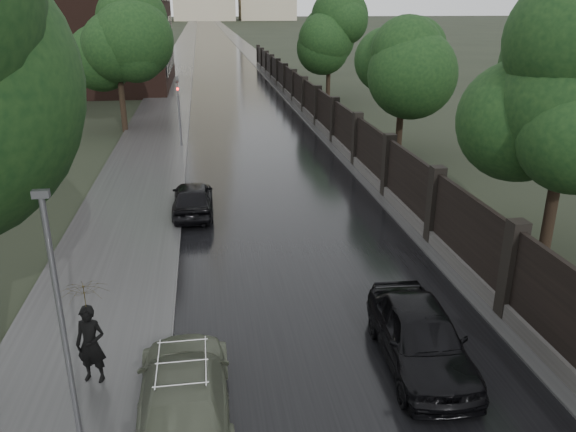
# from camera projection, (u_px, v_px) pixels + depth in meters

# --- Properties ---
(road) EXTENTS (8.00, 420.00, 0.02)m
(road) POSITION_uv_depth(u_px,v_px,m) (208.00, 29.00, 185.24)
(road) COLOR black
(road) RESTS_ON ground
(sidewalk_left) EXTENTS (4.00, 420.00, 0.16)m
(sidewalk_left) POSITION_uv_depth(u_px,v_px,m) (190.00, 29.00, 184.38)
(sidewalk_left) COLOR #2D2D2D
(sidewalk_left) RESTS_ON ground
(verge_right) EXTENTS (3.00, 420.00, 0.08)m
(verge_right) POSITION_uv_depth(u_px,v_px,m) (225.00, 29.00, 185.99)
(verge_right) COLOR #2D2D2D
(verge_right) RESTS_ON ground
(fence_right) EXTENTS (0.45, 75.72, 2.70)m
(fence_right) POSITION_uv_depth(u_px,v_px,m) (312.00, 106.00, 39.37)
(fence_right) COLOR #383533
(fence_right) RESTS_ON ground
(tree_left_far) EXTENTS (4.25, 4.25, 7.39)m
(tree_left_far) POSITION_uv_depth(u_px,v_px,m) (117.00, 47.00, 34.26)
(tree_left_far) COLOR black
(tree_left_far) RESTS_ON ground
(tree_right_a) EXTENTS (4.08, 4.08, 7.01)m
(tree_right_a) POSITION_uv_depth(u_px,v_px,m) (569.00, 106.00, 16.16)
(tree_right_a) COLOR black
(tree_right_a) RESTS_ON ground
(tree_right_b) EXTENTS (4.08, 4.08, 7.01)m
(tree_right_b) POSITION_uv_depth(u_px,v_px,m) (404.00, 61.00, 29.12)
(tree_right_b) COLOR black
(tree_right_b) RESTS_ON ground
(tree_right_c) EXTENTS (4.08, 4.08, 7.01)m
(tree_right_c) POSITION_uv_depth(u_px,v_px,m) (329.00, 40.00, 45.77)
(tree_right_c) COLOR black
(tree_right_c) RESTS_ON ground
(lamp_post) EXTENTS (0.25, 0.12, 5.11)m
(lamp_post) POSITION_uv_depth(u_px,v_px,m) (63.00, 332.00, 9.17)
(lamp_post) COLOR #59595E
(lamp_post) RESTS_ON ground
(traffic_light) EXTENTS (0.16, 0.32, 4.00)m
(traffic_light) POSITION_uv_depth(u_px,v_px,m) (179.00, 106.00, 31.15)
(traffic_light) COLOR #59595E
(traffic_light) RESTS_ON ground
(volga_sedan) EXTENTS (1.86, 4.49, 1.30)m
(volga_sedan) POSITION_uv_depth(u_px,v_px,m) (184.00, 392.00, 10.87)
(volga_sedan) COLOR #4F5443
(volga_sedan) RESTS_ON ground
(hatchback_left) EXTENTS (1.59, 3.87, 1.31)m
(hatchback_left) POSITION_uv_depth(u_px,v_px,m) (193.00, 198.00, 21.75)
(hatchback_left) COLOR black
(hatchback_left) RESTS_ON ground
(car_right_near) EXTENTS (1.96, 4.37, 1.46)m
(car_right_near) POSITION_uv_depth(u_px,v_px,m) (420.00, 336.00, 12.55)
(car_right_near) COLOR black
(car_right_near) RESTS_ON ground
(pedestrian_umbrella) EXTENTS (1.25, 1.26, 2.74)m
(pedestrian_umbrella) POSITION_uv_depth(u_px,v_px,m) (85.00, 304.00, 11.38)
(pedestrian_umbrella) COLOR black
(pedestrian_umbrella) RESTS_ON sidewalk_left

